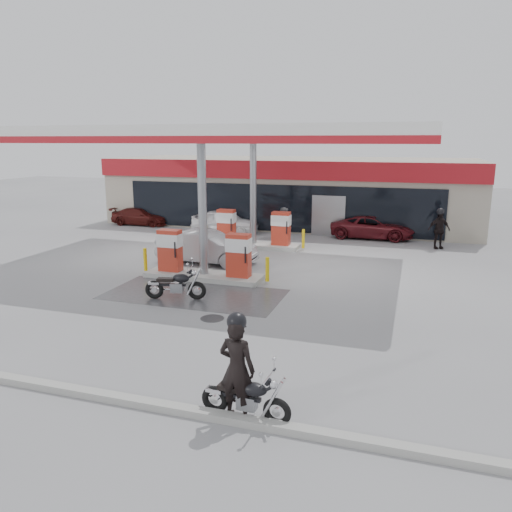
{
  "coord_description": "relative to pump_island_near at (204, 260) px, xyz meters",
  "views": [
    {
      "loc": [
        7.46,
        -14.77,
        5.11
      ],
      "look_at": [
        2.32,
        1.2,
        1.2
      ],
      "focal_mm": 35.0,
      "sensor_mm": 36.0,
      "label": 1
    }
  ],
  "objects": [
    {
      "name": "ground",
      "position": [
        0.0,
        -2.0,
        -0.71
      ],
      "size": [
        90.0,
        90.0,
        0.0
      ],
      "primitive_type": "plane",
      "color": "gray",
      "rests_on": "ground"
    },
    {
      "name": "wet_patch",
      "position": [
        0.5,
        -2.0,
        -0.71
      ],
      "size": [
        6.0,
        3.0,
        0.0
      ],
      "primitive_type": "cube",
      "color": "#4C4C4F",
      "rests_on": "ground"
    },
    {
      "name": "drain_cover",
      "position": [
        2.0,
        -4.0,
        -0.71
      ],
      "size": [
        0.7,
        0.7,
        0.01
      ],
      "primitive_type": "cylinder",
      "color": "#38383A",
      "rests_on": "ground"
    },
    {
      "name": "kerb",
      "position": [
        0.0,
        -9.0,
        -0.64
      ],
      "size": [
        28.0,
        0.25,
        0.15
      ],
      "primitive_type": "cube",
      "color": "gray",
      "rests_on": "ground"
    },
    {
      "name": "store_building",
      "position": [
        0.01,
        13.94,
        1.3
      ],
      "size": [
        22.0,
        8.22,
        4.0
      ],
      "color": "#AA9E8E",
      "rests_on": "ground"
    },
    {
      "name": "canopy",
      "position": [
        0.0,
        3.0,
        4.56
      ],
      "size": [
        16.0,
        10.02,
        5.51
      ],
      "color": "silver",
      "rests_on": "ground"
    },
    {
      "name": "pump_island_near",
      "position": [
        0.0,
        0.0,
        0.0
      ],
      "size": [
        5.14,
        1.3,
        1.78
      ],
      "color": "#9E9E99",
      "rests_on": "ground"
    },
    {
      "name": "pump_island_far",
      "position": [
        0.0,
        6.0,
        0.0
      ],
      "size": [
        5.14,
        1.3,
        1.78
      ],
      "color": "#9E9E99",
      "rests_on": "ground"
    },
    {
      "name": "main_motorcycle",
      "position": [
        4.71,
        -8.8,
        -0.3
      ],
      "size": [
        1.81,
        0.69,
        0.93
      ],
      "rotation": [
        0.0,
        0.0,
        -0.06
      ],
      "color": "black",
      "rests_on": "ground"
    },
    {
      "name": "biker_main",
      "position": [
        4.52,
        -8.79,
        0.27
      ],
      "size": [
        0.77,
        0.55,
        1.96
      ],
      "primitive_type": "imported",
      "rotation": [
        0.0,
        0.0,
        3.02
      ],
      "color": "black",
      "rests_on": "ground"
    },
    {
      "name": "parked_motorcycle",
      "position": [
        0.18,
        -2.64,
        -0.25
      ],
      "size": [
        2.01,
        0.82,
        1.04
      ],
      "rotation": [
        0.0,
        0.0,
        0.24
      ],
      "color": "black",
      "rests_on": "ground"
    },
    {
      "name": "sedan_white",
      "position": [
        -2.73,
        9.2,
        -0.07
      ],
      "size": [
        3.77,
        1.52,
        1.28
      ],
      "primitive_type": "imported",
      "rotation": [
        0.0,
        0.0,
        1.57
      ],
      "color": "white",
      "rests_on": "ground"
    },
    {
      "name": "attendant",
      "position": [
        1.29,
        7.0,
        0.22
      ],
      "size": [
        0.98,
        1.1,
        1.87
      ],
      "primitive_type": "imported",
      "rotation": [
        0.0,
        0.0,
        1.93
      ],
      "color": "#525257",
      "rests_on": "ground"
    },
    {
      "name": "hatchback_silver",
      "position": [
        -0.83,
        2.2,
        -0.01
      ],
      "size": [
        4.27,
        1.61,
        1.39
      ],
      "primitive_type": "imported",
      "rotation": [
        0.0,
        0.0,
        1.54
      ],
      "color": "#999AA0",
      "rests_on": "ground"
    },
    {
      "name": "parked_car_left",
      "position": [
        -8.61,
        10.0,
        -0.18
      ],
      "size": [
        3.67,
        1.58,
        1.05
      ],
      "primitive_type": "imported",
      "rotation": [
        0.0,
        0.0,
        1.6
      ],
      "color": "#46120F",
      "rests_on": "ground"
    },
    {
      "name": "parked_car_right",
      "position": [
        5.36,
        10.0,
        -0.11
      ],
      "size": [
        4.38,
        2.08,
        1.21
      ],
      "primitive_type": "imported",
      "rotation": [
        0.0,
        0.0,
        1.55
      ],
      "color": "#5A131A",
      "rests_on": "ground"
    },
    {
      "name": "biker_walking",
      "position": [
        8.61,
        8.28,
        0.21
      ],
      "size": [
        1.17,
        0.83,
        1.84
      ],
      "primitive_type": "imported",
      "rotation": [
        0.0,
        0.0,
        0.39
      ],
      "color": "black",
      "rests_on": "ground"
    }
  ]
}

